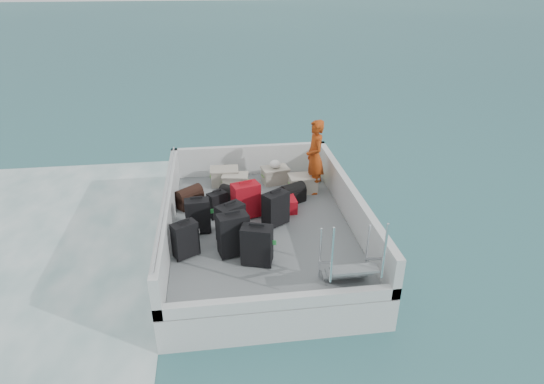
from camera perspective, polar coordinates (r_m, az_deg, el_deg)
The scene contains 24 objects.
ground at distance 9.11m, azimuth -1.31°, elevation -7.36°, with size 160.00×160.00×0.00m, color #15404C.
wake_foam at distance 9.91m, azimuth -30.40°, elevation -8.41°, with size 10.00×10.00×0.00m, color white.
ferry_hull at distance 8.95m, azimuth -1.33°, elevation -5.76°, with size 3.60×5.00×0.60m, color silver.
deck at distance 8.79m, azimuth -1.35°, elevation -4.05°, with size 3.30×4.70×0.02m, color slate.
deck_fittings at distance 8.36m, azimuth 1.23°, elevation -2.73°, with size 3.60×5.00×0.90m.
suitcase_0 at distance 7.81m, azimuth -10.82°, elevation -5.94°, with size 0.42×0.24×0.64m, color black.
suitcase_1 at distance 8.46m, azimuth -9.29°, elevation -3.03°, with size 0.45×0.26×0.67m, color black.
suitcase_2 at distance 8.96m, azimuth -6.84°, elevation -1.63°, with size 0.36×0.22×0.52m, color black.
suitcase_3 at distance 7.72m, azimuth -4.88°, elevation -5.39°, with size 0.51×0.30×0.77m, color black.
suitcase_4 at distance 8.13m, azimuth -5.20°, elevation -3.89°, with size 0.48×0.28×0.71m, color black.
suitcase_5 at distance 8.86m, azimuth -3.29°, elevation -1.10°, with size 0.52×0.31×0.71m, color #9E0C17.
suitcase_6 at distance 7.49m, azimuth -1.90°, elevation -6.73°, with size 0.50×0.30×0.69m, color black.
suitcase_7 at distance 8.59m, azimuth 0.46°, elevation -2.15°, with size 0.48×0.28×0.67m, color black.
suitcase_8 at distance 9.16m, azimuth 0.73°, elevation -1.61°, with size 0.47×0.72×0.28m, color #9E0C17.
duffel_0 at distance 9.51m, azimuth -10.33°, elevation -0.83°, with size 0.55×0.30×0.32m, color black, non-canonical shape.
duffel_1 at distance 9.45m, azimuth -5.20°, elevation -0.67°, with size 0.42×0.30×0.32m, color black, non-canonical shape.
duffel_2 at distance 9.52m, azimuth 2.60°, elevation -0.37°, with size 0.51×0.30×0.32m, color black, non-canonical shape.
crate_0 at distance 10.34m, azimuth -5.98°, elevation 1.87°, with size 0.59×0.41×0.36m, color #B0A899.
crate_1 at distance 10.12m, azimuth -4.62°, elevation 1.23°, with size 0.53×0.36×0.32m, color #B0A899.
crate_2 at distance 10.38m, azimuth 0.40°, elevation 2.05°, with size 0.56×0.39×0.34m, color #B0A899.
crate_3 at distance 9.97m, azimuth 3.93°, elevation 0.98°, with size 0.58×0.40×0.35m, color #B0A899.
yellow_bag at distance 10.54m, azimuth 5.40°, elevation 1.97°, with size 0.28×0.26×0.22m, color yellow.
white_bag at distance 10.28m, azimuth 0.40°, elevation 3.37°, with size 0.24×0.24×0.18m, color white.
passenger at distance 9.75m, azimuth 5.40°, elevation 4.39°, with size 0.60×0.39×1.63m, color #E75215.
Camera 1 is at (-0.81, -7.55, 5.04)m, focal length 30.00 mm.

